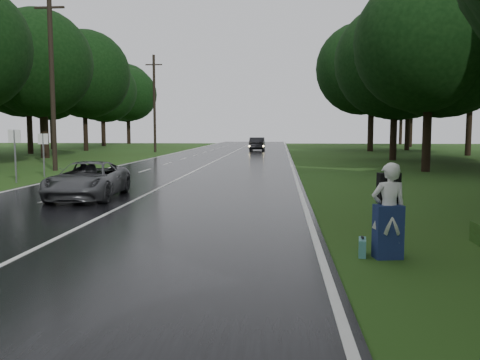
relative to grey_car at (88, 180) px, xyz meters
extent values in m
plane|color=#234514|center=(1.83, -8.09, -0.69)|extent=(160.00, 160.00, 0.00)
cube|color=black|center=(1.83, 11.91, -0.67)|extent=(12.00, 140.00, 0.04)
cube|color=silver|center=(1.83, 11.91, -0.64)|extent=(0.12, 140.00, 0.01)
imported|color=#424347|center=(0.00, 0.00, 0.00)|extent=(2.48, 4.80, 1.29)
imported|color=black|center=(4.25, 39.95, 0.12)|extent=(1.64, 4.64, 1.53)
imported|color=silver|center=(8.91, -7.62, 0.24)|extent=(0.74, 0.55, 1.86)
cube|color=navy|center=(8.91, -7.62, -0.17)|extent=(0.57, 0.43, 1.04)
cube|color=black|center=(8.95, -7.36, 0.65)|extent=(0.45, 0.29, 0.59)
cube|color=teal|center=(8.45, -7.48, -0.52)|extent=(0.21, 0.50, 0.34)
camera|label=1|loc=(6.82, -17.37, 1.80)|focal=37.74mm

